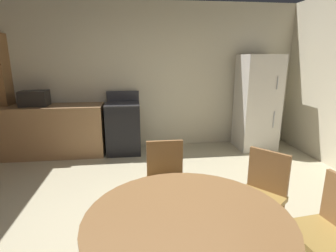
{
  "coord_description": "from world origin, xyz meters",
  "views": [
    {
      "loc": [
        -0.18,
        -2.22,
        1.7
      ],
      "look_at": [
        0.24,
        1.06,
        0.85
      ],
      "focal_mm": 28.24,
      "sensor_mm": 36.0,
      "label": 1
    }
  ],
  "objects_px": {
    "dining_table": "(187,238)",
    "chair_northeast": "(261,192)",
    "oven_range": "(123,127)",
    "chair_east": "(329,228)",
    "microwave": "(34,98)",
    "chair_north": "(166,178)",
    "refrigerator": "(257,103)"
  },
  "relations": [
    {
      "from": "dining_table",
      "to": "chair_northeast",
      "type": "xyz_separation_m",
      "value": [
        0.83,
        0.69,
        -0.11
      ]
    },
    {
      "from": "oven_range",
      "to": "chair_east",
      "type": "distance_m",
      "value": 3.58
    },
    {
      "from": "microwave",
      "to": "chair_north",
      "type": "xyz_separation_m",
      "value": [
        1.99,
        -2.25,
        -0.53
      ]
    },
    {
      "from": "oven_range",
      "to": "microwave",
      "type": "xyz_separation_m",
      "value": [
        -1.48,
        -0.0,
        0.56
      ]
    },
    {
      "from": "microwave",
      "to": "chair_north",
      "type": "distance_m",
      "value": 3.05
    },
    {
      "from": "oven_range",
      "to": "microwave",
      "type": "height_order",
      "value": "microwave"
    },
    {
      "from": "refrigerator",
      "to": "chair_east",
      "type": "relative_size",
      "value": 2.02
    },
    {
      "from": "oven_range",
      "to": "microwave",
      "type": "bearing_deg",
      "value": -179.86
    },
    {
      "from": "oven_range",
      "to": "chair_northeast",
      "type": "height_order",
      "value": "oven_range"
    },
    {
      "from": "chair_north",
      "to": "chair_northeast",
      "type": "bearing_deg",
      "value": 64.63
    },
    {
      "from": "chair_east",
      "to": "dining_table",
      "type": "bearing_deg",
      "value": -0.0
    },
    {
      "from": "refrigerator",
      "to": "dining_table",
      "type": "distance_m",
      "value": 3.84
    },
    {
      "from": "chair_northeast",
      "to": "oven_range",
      "type": "bearing_deg",
      "value": -102.43
    },
    {
      "from": "oven_range",
      "to": "refrigerator",
      "type": "relative_size",
      "value": 0.62
    },
    {
      "from": "dining_table",
      "to": "chair_northeast",
      "type": "distance_m",
      "value": 1.09
    },
    {
      "from": "chair_east",
      "to": "chair_north",
      "type": "bearing_deg",
      "value": -48.12
    },
    {
      "from": "microwave",
      "to": "chair_east",
      "type": "bearing_deg",
      "value": -46.23
    },
    {
      "from": "chair_northeast",
      "to": "chair_north",
      "type": "xyz_separation_m",
      "value": [
        -0.84,
        0.39,
        0.0
      ]
    },
    {
      "from": "microwave",
      "to": "chair_north",
      "type": "relative_size",
      "value": 0.51
    },
    {
      "from": "microwave",
      "to": "dining_table",
      "type": "bearing_deg",
      "value": -59.03
    },
    {
      "from": "dining_table",
      "to": "chair_north",
      "type": "height_order",
      "value": "chair_north"
    },
    {
      "from": "oven_range",
      "to": "chair_north",
      "type": "height_order",
      "value": "oven_range"
    },
    {
      "from": "chair_northeast",
      "to": "chair_east",
      "type": "distance_m",
      "value": 0.61
    },
    {
      "from": "oven_range",
      "to": "chair_northeast",
      "type": "distance_m",
      "value": 2.97
    },
    {
      "from": "chair_northeast",
      "to": "chair_north",
      "type": "distance_m",
      "value": 0.93
    },
    {
      "from": "dining_table",
      "to": "chair_east",
      "type": "relative_size",
      "value": 1.47
    },
    {
      "from": "refrigerator",
      "to": "chair_northeast",
      "type": "bearing_deg",
      "value": -113.85
    },
    {
      "from": "dining_table",
      "to": "microwave",
      "type": "bearing_deg",
      "value": 120.97
    },
    {
      "from": "oven_range",
      "to": "microwave",
      "type": "distance_m",
      "value": 1.58
    },
    {
      "from": "refrigerator",
      "to": "chair_north",
      "type": "height_order",
      "value": "refrigerator"
    },
    {
      "from": "chair_northeast",
      "to": "chair_east",
      "type": "xyz_separation_m",
      "value": [
        0.24,
        -0.56,
        0.0
      ]
    },
    {
      "from": "oven_range",
      "to": "refrigerator",
      "type": "distance_m",
      "value": 2.54
    }
  ]
}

